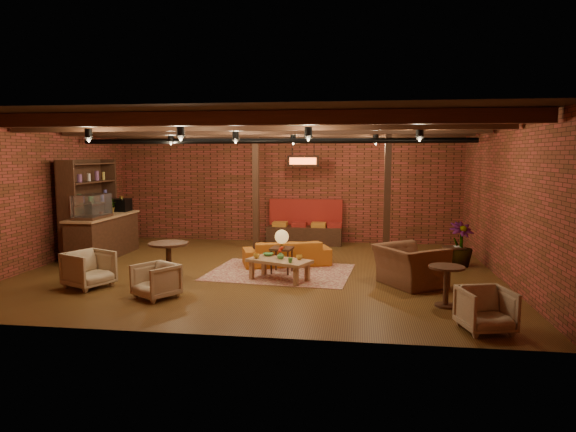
# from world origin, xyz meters

# --- Properties ---
(floor) EXTENTS (10.00, 10.00, 0.00)m
(floor) POSITION_xyz_m (0.00, 0.00, 0.00)
(floor) COLOR #402410
(floor) RESTS_ON ground
(ceiling) EXTENTS (10.00, 8.00, 0.02)m
(ceiling) POSITION_xyz_m (0.00, 0.00, 3.20)
(ceiling) COLOR black
(ceiling) RESTS_ON wall_back
(wall_back) EXTENTS (10.00, 0.02, 3.20)m
(wall_back) POSITION_xyz_m (0.00, 4.00, 1.60)
(wall_back) COLOR brown
(wall_back) RESTS_ON ground
(wall_front) EXTENTS (10.00, 0.02, 3.20)m
(wall_front) POSITION_xyz_m (0.00, -4.00, 1.60)
(wall_front) COLOR brown
(wall_front) RESTS_ON ground
(wall_left) EXTENTS (0.02, 8.00, 3.20)m
(wall_left) POSITION_xyz_m (-5.00, 0.00, 1.60)
(wall_left) COLOR brown
(wall_left) RESTS_ON ground
(wall_right) EXTENTS (0.02, 8.00, 3.20)m
(wall_right) POSITION_xyz_m (5.00, 0.00, 1.60)
(wall_right) COLOR brown
(wall_right) RESTS_ON ground
(ceiling_beams) EXTENTS (9.80, 6.40, 0.22)m
(ceiling_beams) POSITION_xyz_m (0.00, 0.00, 3.08)
(ceiling_beams) COLOR black
(ceiling_beams) RESTS_ON ceiling
(ceiling_pipe) EXTENTS (9.60, 0.12, 0.12)m
(ceiling_pipe) POSITION_xyz_m (0.00, 1.60, 2.85)
(ceiling_pipe) COLOR black
(ceiling_pipe) RESTS_ON ceiling
(post_left) EXTENTS (0.16, 0.16, 3.20)m
(post_left) POSITION_xyz_m (-0.60, 2.60, 1.60)
(post_left) COLOR black
(post_left) RESTS_ON ground
(post_right) EXTENTS (0.16, 0.16, 3.20)m
(post_right) POSITION_xyz_m (2.80, 2.00, 1.60)
(post_right) COLOR black
(post_right) RESTS_ON ground
(service_counter) EXTENTS (0.80, 2.50, 1.60)m
(service_counter) POSITION_xyz_m (-4.10, 1.00, 0.80)
(service_counter) COLOR black
(service_counter) RESTS_ON ground
(plant_counter) EXTENTS (0.35, 0.39, 0.30)m
(plant_counter) POSITION_xyz_m (-4.00, 1.20, 1.22)
(plant_counter) COLOR #337F33
(plant_counter) RESTS_ON service_counter
(shelving_hutch) EXTENTS (0.52, 2.00, 2.40)m
(shelving_hutch) POSITION_xyz_m (-4.50, 1.10, 1.20)
(shelving_hutch) COLOR black
(shelving_hutch) RESTS_ON ground
(banquette) EXTENTS (2.10, 0.70, 1.00)m
(banquette) POSITION_xyz_m (0.60, 3.55, 0.50)
(banquette) COLOR maroon
(banquette) RESTS_ON ground
(service_sign) EXTENTS (0.86, 0.06, 0.30)m
(service_sign) POSITION_xyz_m (0.60, 3.10, 2.35)
(service_sign) COLOR #E04816
(service_sign) RESTS_ON ceiling
(ceiling_spotlights) EXTENTS (6.40, 4.40, 0.28)m
(ceiling_spotlights) POSITION_xyz_m (0.00, 0.00, 2.86)
(ceiling_spotlights) COLOR black
(ceiling_spotlights) RESTS_ON ceiling
(rug) EXTENTS (3.18, 2.55, 0.01)m
(rug) POSITION_xyz_m (0.46, -0.04, 0.01)
(rug) COLOR maroon
(rug) RESTS_ON floor
(sofa) EXTENTS (2.11, 1.36, 0.57)m
(sofa) POSITION_xyz_m (0.49, 0.70, 0.29)
(sofa) COLOR #AE5A18
(sofa) RESTS_ON floor
(coffee_table) EXTENTS (1.40, 1.07, 0.68)m
(coffee_table) POSITION_xyz_m (0.54, -0.74, 0.38)
(coffee_table) COLOR olive
(coffee_table) RESTS_ON floor
(side_table_lamp) EXTENTS (0.49, 0.49, 0.94)m
(side_table_lamp) POSITION_xyz_m (0.50, -0.10, 0.71)
(side_table_lamp) COLOR black
(side_table_lamp) RESTS_ON floor
(round_table_left) EXTENTS (0.77, 0.77, 0.81)m
(round_table_left) POSITION_xyz_m (-1.57, -1.26, 0.55)
(round_table_left) COLOR black
(round_table_left) RESTS_ON floor
(armchair_a) EXTENTS (0.95, 0.98, 0.77)m
(armchair_a) POSITION_xyz_m (-2.96, -1.79, 0.39)
(armchair_a) COLOR beige
(armchair_a) RESTS_ON floor
(armchair_b) EXTENTS (0.89, 0.87, 0.68)m
(armchair_b) POSITION_xyz_m (-1.41, -2.31, 0.34)
(armchair_b) COLOR beige
(armchair_b) RESTS_ON floor
(armchair_right) EXTENTS (1.30, 1.43, 1.04)m
(armchair_right) POSITION_xyz_m (3.11, -0.81, 0.52)
(armchair_right) COLOR brown
(armchair_right) RESTS_ON floor
(side_table_book) EXTENTS (0.52, 0.52, 0.46)m
(side_table_book) POSITION_xyz_m (4.27, 1.13, 0.41)
(side_table_book) COLOR black
(side_table_book) RESTS_ON floor
(round_table_right) EXTENTS (0.59, 0.59, 0.69)m
(round_table_right) POSITION_xyz_m (3.58, -2.14, 0.46)
(round_table_right) COLOR black
(round_table_right) RESTS_ON floor
(armchair_far) EXTENTS (0.81, 0.78, 0.70)m
(armchair_far) POSITION_xyz_m (3.94, -3.32, 0.35)
(armchair_far) COLOR beige
(armchair_far) RESTS_ON floor
(plant_tall) EXTENTS (2.22, 2.22, 3.02)m
(plant_tall) POSITION_xyz_m (4.40, 1.11, 1.51)
(plant_tall) COLOR #4C7F4C
(plant_tall) RESTS_ON floor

